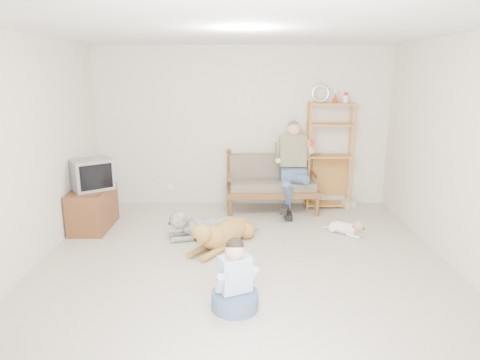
{
  "coord_description": "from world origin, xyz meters",
  "views": [
    {
      "loc": [
        -0.05,
        -4.54,
        2.26
      ],
      "look_at": [
        -0.04,
        1.0,
        0.86
      ],
      "focal_mm": 32.0,
      "sensor_mm": 36.0,
      "label": 1
    }
  ],
  "objects_px": {
    "loveseat": "(272,182)",
    "etagere": "(329,155)",
    "golden_retriever": "(222,234)",
    "tv_stand": "(93,209)"
  },
  "relations": [
    {
      "from": "loveseat",
      "to": "etagere",
      "type": "xyz_separation_m",
      "value": [
        0.98,
        0.18,
        0.43
      ]
    },
    {
      "from": "etagere",
      "to": "golden_retriever",
      "type": "bearing_deg",
      "value": -134.99
    },
    {
      "from": "tv_stand",
      "to": "golden_retriever",
      "type": "bearing_deg",
      "value": -19.78
    },
    {
      "from": "etagere",
      "to": "golden_retriever",
      "type": "xyz_separation_m",
      "value": [
        -1.75,
        -1.75,
        -0.73
      ]
    },
    {
      "from": "golden_retriever",
      "to": "loveseat",
      "type": "bearing_deg",
      "value": 97.62
    },
    {
      "from": "loveseat",
      "to": "tv_stand",
      "type": "distance_m",
      "value": 2.86
    },
    {
      "from": "loveseat",
      "to": "golden_retriever",
      "type": "xyz_separation_m",
      "value": [
        -0.77,
        -1.57,
        -0.31
      ]
    },
    {
      "from": "etagere",
      "to": "golden_retriever",
      "type": "relative_size",
      "value": 1.63
    },
    {
      "from": "etagere",
      "to": "tv_stand",
      "type": "bearing_deg",
      "value": -164.28
    },
    {
      "from": "tv_stand",
      "to": "golden_retriever",
      "type": "distance_m",
      "value": 2.08
    }
  ]
}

